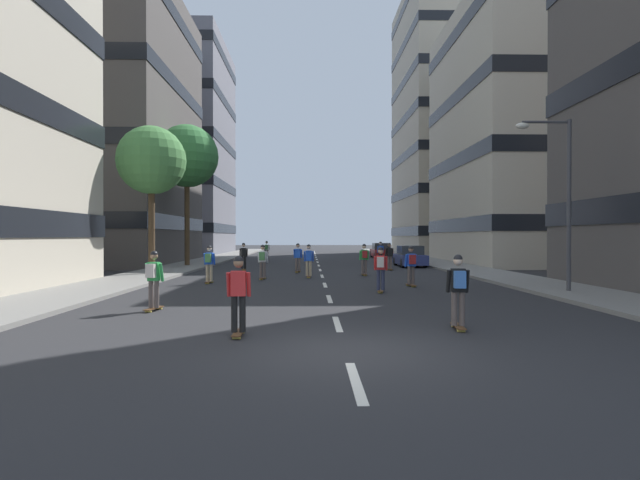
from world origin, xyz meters
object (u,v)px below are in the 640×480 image
object	(u,v)px
street_tree_mid	(151,161)
skater_6	(364,258)
skater_11	(389,255)
skater_12	(381,251)
skater_0	(458,287)
skater_7	(267,249)
streetlamp_right	(559,185)
skater_9	(411,263)
skater_3	(209,262)
skater_13	(309,259)
street_tree_near	(187,157)
skater_10	(244,255)
parked_car_near	(381,251)
parked_car_mid	(410,257)
skater_2	(153,277)
skater_5	(263,260)
skater_8	(298,256)
skater_4	(238,292)
skater_1	(381,267)

from	to	relation	value
street_tree_mid	skater_6	xyz separation A→B (m)	(11.88, -0.17, -5.39)
skater_11	skater_12	xyz separation A→B (m)	(0.52, 7.66, 0.00)
skater_0	skater_7	distance (m)	35.26
street_tree_mid	streetlamp_right	world-z (taller)	street_tree_mid
streetlamp_right	skater_9	xyz separation A→B (m)	(-5.04, 2.99, -3.12)
skater_3	skater_9	bearing A→B (deg)	-10.28
skater_7	skater_13	world-z (taller)	same
skater_6	skater_11	world-z (taller)	same
street_tree_near	skater_13	distance (m)	14.72
skater_6	skater_13	xyz separation A→B (m)	(-3.11, -1.29, -0.03)
street_tree_mid	skater_10	world-z (taller)	street_tree_mid
streetlamp_right	skater_12	distance (m)	21.78
parked_car_near	street_tree_near	bearing A→B (deg)	-137.84
street_tree_mid	skater_0	bearing A→B (deg)	-53.00
skater_3	skater_13	size ratio (longest dim) A/B	1.00
parked_car_mid	skater_7	world-z (taller)	skater_7
skater_2	skater_11	bearing A→B (deg)	60.75
skater_5	skater_12	bearing A→B (deg)	60.84
parked_car_near	street_tree_mid	distance (m)	28.42
street_tree_near	skater_8	world-z (taller)	street_tree_near
skater_4	skater_6	bearing A→B (deg)	74.59
street_tree_near	skater_4	xyz separation A→B (m)	(7.24, -25.12, -6.95)
street_tree_near	skater_4	size ratio (longest dim) A/B	5.67
street_tree_mid	skater_11	world-z (taller)	street_tree_mid
skater_6	parked_car_mid	bearing A→B (deg)	62.96
street_tree_mid	skater_10	xyz separation A→B (m)	(4.53, 4.53, -5.42)
skater_8	skater_4	bearing A→B (deg)	-92.54
skater_2	skater_7	world-z (taller)	same
skater_3	skater_5	distance (m)	3.09
skater_0	skater_4	bearing A→B (deg)	-172.55
skater_0	skater_7	xyz separation A→B (m)	(-7.46, 34.46, 0.00)
streetlamp_right	skater_8	xyz separation A→B (m)	(-10.21, 11.69, -3.15)
skater_5	skater_7	world-z (taller)	same
skater_11	skater_1	bearing A→B (deg)	-100.63
parked_car_mid	street_tree_near	distance (m)	17.67
street_tree_mid	skater_3	size ratio (longest dim) A/B	4.61
skater_3	skater_10	distance (m)	9.17
skater_0	skater_11	bearing A→B (deg)	85.33
streetlamp_right	skater_7	bearing A→B (deg)	116.15
skater_9	skater_12	size ratio (longest dim) A/B	1.00
skater_10	skater_11	size ratio (longest dim) A/B	1.00
skater_0	skater_13	bearing A→B (deg)	103.41
street_tree_mid	skater_13	bearing A→B (deg)	-9.45
parked_car_near	skater_0	xyz separation A→B (m)	(-3.80, -39.05, 0.32)
skater_3	skater_8	xyz separation A→B (m)	(3.98, 7.05, -0.03)
skater_5	skater_10	bearing A→B (deg)	104.94
skater_6	skater_1	bearing A→B (deg)	-91.92
streetlamp_right	skater_6	distance (m)	11.57
skater_7	skater_11	size ratio (longest dim) A/B	1.00
skater_1	skater_13	distance (m)	7.63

